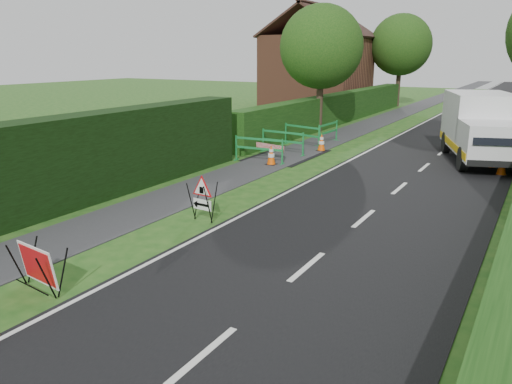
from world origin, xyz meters
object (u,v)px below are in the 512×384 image
at_px(works_van, 482,126).
at_px(hatchback_car, 479,113).
at_px(red_rect_sign, 37,266).
at_px(triangle_sign, 201,195).

xyz_separation_m(works_van, hatchback_car, (-1.64, 13.24, -0.85)).
relative_size(red_rect_sign, hatchback_car, 0.33).
xyz_separation_m(triangle_sign, hatchback_car, (3.46, 24.82, -0.16)).
bearing_deg(red_rect_sign, triangle_sign, 94.36).
relative_size(works_van, hatchback_car, 1.91).
distance_m(red_rect_sign, triangle_sign, 4.62).
bearing_deg(triangle_sign, red_rect_sign, -88.99).
xyz_separation_m(red_rect_sign, hatchback_car, (3.65, 29.43, 0.05)).
distance_m(triangle_sign, works_van, 12.67).
bearing_deg(works_van, triangle_sign, -132.90).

